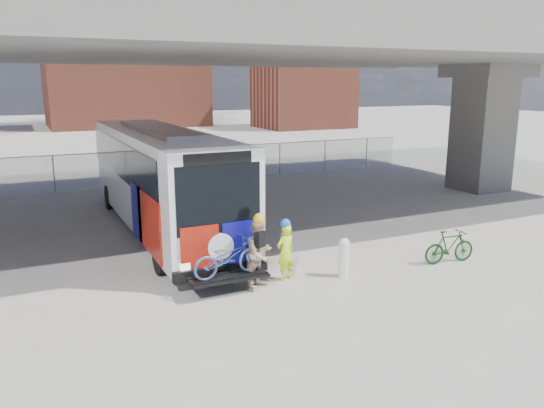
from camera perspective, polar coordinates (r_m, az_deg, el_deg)
ground at (r=17.00m, az=-2.23°, el=-4.81°), size 160.00×160.00×0.00m
bus at (r=19.04m, az=-11.95°, el=3.37°), size 2.67×12.99×3.69m
overpass at (r=19.97m, az=-7.19°, el=16.77°), size 40.00×16.00×7.95m
chainlink_fence at (r=27.88m, az=-12.18°, el=4.92°), size 30.00×0.06×30.00m
brick_buildings at (r=63.56m, az=-19.24°, el=12.48°), size 54.00×22.00×12.00m
smokestack at (r=73.15m, az=-9.86°, el=18.53°), size 2.20×2.20×25.00m
bollard at (r=14.57m, az=7.75°, el=-5.57°), size 0.29×0.29×1.10m
cyclist_hivis at (r=14.13m, az=1.45°, el=-5.06°), size 0.64×0.50×1.70m
cyclist_tan at (r=13.59m, az=-1.35°, el=-5.29°), size 1.09×1.01×1.98m
bike_parked at (r=16.38m, az=18.55°, el=-4.38°), size 1.70×0.67×0.99m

